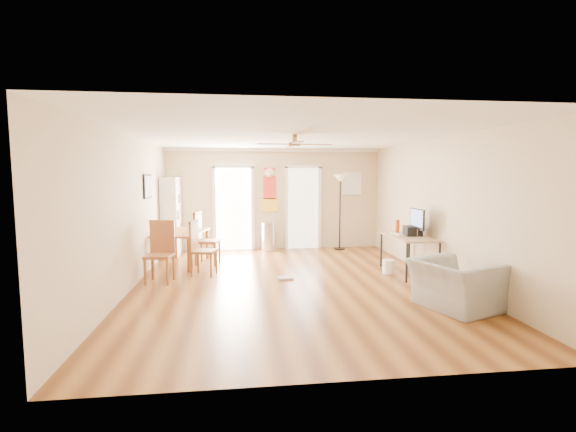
{
  "coord_description": "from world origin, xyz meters",
  "views": [
    {
      "loc": [
        -0.95,
        -7.07,
        1.93
      ],
      "look_at": [
        0.0,
        0.6,
        1.15
      ],
      "focal_mm": 25.55,
      "sensor_mm": 36.0,
      "label": 1
    }
  ],
  "objects": [
    {
      "name": "ac_grille",
      "position": [
        2.05,
        3.47,
        1.7
      ],
      "size": [
        0.5,
        0.04,
        0.6
      ],
      "primitive_type": "cube",
      "color": "white",
      "rests_on": "wall_back"
    },
    {
      "name": "dining_chair_near",
      "position": [
        -2.35,
        0.37,
        0.55
      ],
      "size": [
        0.51,
        0.51,
        1.1
      ],
      "primitive_type": null,
      "rotation": [
        0.0,
        0.0,
        -0.13
      ],
      "color": "#9F5E33",
      "rests_on": "floor"
    },
    {
      "name": "dining_chair_right_b",
      "position": [
        -1.6,
        0.84,
        0.53
      ],
      "size": [
        0.52,
        0.52,
        1.05
      ],
      "primitive_type": null,
      "rotation": [
        0.0,
        0.0,
        1.34
      ],
      "color": "olive",
      "rests_on": "floor"
    },
    {
      "name": "framed_poster",
      "position": [
        -2.73,
        1.4,
        1.7
      ],
      "size": [
        0.04,
        0.66,
        0.48
      ],
      "primitive_type": "cube",
      "color": "black",
      "rests_on": "wall_left"
    },
    {
      "name": "floor",
      "position": [
        0.0,
        0.0,
        0.0
      ],
      "size": [
        7.0,
        7.0,
        0.0
      ],
      "primitive_type": "plane",
      "color": "brown",
      "rests_on": "ground"
    },
    {
      "name": "crown_molding",
      "position": [
        0.0,
        0.0,
        2.56
      ],
      "size": [
        5.5,
        7.0,
        0.08
      ],
      "primitive_type": null,
      "color": "white",
      "rests_on": "wall_back"
    },
    {
      "name": "keyboard",
      "position": [
        2.2,
        0.71,
        0.75
      ],
      "size": [
        0.18,
        0.37,
        0.01
      ],
      "primitive_type": "cube",
      "rotation": [
        0.0,
        0.0,
        0.18
      ],
      "color": "silver",
      "rests_on": "computer_desk"
    },
    {
      "name": "wastebasket_a",
      "position": [
        1.98,
        0.53,
        0.13
      ],
      "size": [
        0.25,
        0.25,
        0.27
      ],
      "primitive_type": "cylinder",
      "rotation": [
        0.0,
        0.0,
        0.08
      ],
      "color": "white",
      "rests_on": "floor"
    },
    {
      "name": "dining_chair_right_a",
      "position": [
        -1.6,
        1.82,
        0.56
      ],
      "size": [
        0.55,
        0.55,
        1.13
      ],
      "primitive_type": null,
      "rotation": [
        0.0,
        0.0,
        1.36
      ],
      "color": "#A25E34",
      "rests_on": "floor"
    },
    {
      "name": "kitchen_doorway",
      "position": [
        -1.05,
        3.48,
        1.05
      ],
      "size": [
        0.9,
        0.1,
        2.1
      ],
      "primitive_type": null,
      "color": "white",
      "rests_on": "wall_back"
    },
    {
      "name": "wall_left",
      "position": [
        -2.75,
        0.0,
        1.3
      ],
      "size": [
        0.04,
        7.0,
        2.6
      ],
      "primitive_type": null,
      "color": "beige",
      "rests_on": "floor"
    },
    {
      "name": "trash_can",
      "position": [
        -0.19,
        3.24,
        0.36
      ],
      "size": [
        0.37,
        0.37,
        0.72
      ],
      "primitive_type": "cylinder",
      "rotation": [
        0.0,
        0.0,
        -0.12
      ],
      "color": "silver",
      "rests_on": "floor"
    },
    {
      "name": "wall_back",
      "position": [
        0.0,
        3.5,
        1.3
      ],
      "size": [
        5.5,
        0.04,
        2.6
      ],
      "primitive_type": null,
      "color": "beige",
      "rests_on": "floor"
    },
    {
      "name": "computer_desk",
      "position": [
        2.35,
        0.47,
        0.37
      ],
      "size": [
        0.7,
        1.39,
        0.75
      ],
      "primitive_type": null,
      "color": "#A27758",
      "rests_on": "floor"
    },
    {
      "name": "imac",
      "position": [
        2.47,
        0.37,
        1.01
      ],
      "size": [
        0.17,
        0.58,
        0.54
      ],
      "primitive_type": null,
      "rotation": [
        0.0,
        0.0,
        -0.17
      ],
      "color": "black",
      "rests_on": "computer_desk"
    },
    {
      "name": "armchair",
      "position": [
        2.15,
        -1.64,
        0.35
      ],
      "size": [
        1.24,
        1.33,
        0.7
      ],
      "primitive_type": "imported",
      "rotation": [
        0.0,
        0.0,
        1.91
      ],
      "color": "gray",
      "rests_on": "floor"
    },
    {
      "name": "wall_front",
      "position": [
        0.0,
        -3.5,
        1.3
      ],
      "size": [
        5.5,
        0.04,
        2.6
      ],
      "primitive_type": null,
      "color": "beige",
      "rests_on": "floor"
    },
    {
      "name": "bathroom_doorway",
      "position": [
        0.75,
        3.48,
        1.05
      ],
      "size": [
        0.8,
        0.1,
        2.1
      ],
      "primitive_type": null,
      "color": "white",
      "rests_on": "wall_back"
    },
    {
      "name": "wall_decal",
      "position": [
        -0.13,
        3.48,
        1.55
      ],
      "size": [
        0.46,
        0.03,
        1.1
      ],
      "primitive_type": "cube",
      "color": "red",
      "rests_on": "wall_back"
    },
    {
      "name": "ceiling_fan",
      "position": [
        0.0,
        -0.3,
        2.43
      ],
      "size": [
        1.24,
        1.24,
        0.2
      ],
      "primitive_type": null,
      "color": "#593819",
      "rests_on": "ceiling"
    },
    {
      "name": "torchiere_lamp",
      "position": [
        1.67,
        3.2,
        0.97
      ],
      "size": [
        0.4,
        0.4,
        1.93
      ],
      "primitive_type": null,
      "rotation": [
        0.0,
        0.0,
        0.11
      ],
      "color": "black",
      "rests_on": "floor"
    },
    {
      "name": "dining_table",
      "position": [
        -2.15,
        1.83,
        0.36
      ],
      "size": [
        1.14,
        1.59,
        0.72
      ],
      "primitive_type": null,
      "rotation": [
        0.0,
        0.0,
        -0.2
      ],
      "color": "#935C2F",
      "rests_on": "floor"
    },
    {
      "name": "ceiling",
      "position": [
        0.0,
        0.0,
        2.6
      ],
      "size": [
        5.5,
        7.0,
        0.0
      ],
      "primitive_type": null,
      "color": "silver",
      "rests_on": "floor"
    },
    {
      "name": "bookshelf",
      "position": [
        -2.54,
        3.03,
        0.93
      ],
      "size": [
        0.57,
        0.91,
        1.87
      ],
      "primitive_type": null,
      "rotation": [
        0.0,
        0.0,
        -0.26
      ],
      "color": "silver",
      "rests_on": "floor"
    },
    {
      "name": "floor_cloth",
      "position": [
        -0.08,
        0.33,
        0.02
      ],
      "size": [
        0.28,
        0.23,
        0.04
      ],
      "primitive_type": "cube",
      "rotation": [
        0.0,
        0.0,
        0.09
      ],
      "color": "#9E9E99",
      "rests_on": "floor"
    },
    {
      "name": "printer",
      "position": [
        2.45,
        0.52,
        0.84
      ],
      "size": [
        0.34,
        0.39,
        0.18
      ],
      "primitive_type": "cube",
      "rotation": [
        0.0,
        0.0,
        -0.13
      ],
      "color": "black",
      "rests_on": "computer_desk"
    },
    {
      "name": "orange_bottle",
      "position": [
        2.3,
        0.92,
        0.88
      ],
      "size": [
        0.11,
        0.11,
        0.26
      ],
      "primitive_type": "cylinder",
      "rotation": [
        0.0,
        0.0,
        0.35
      ],
      "color": "#CB4912",
      "rests_on": "computer_desk"
    },
    {
      "name": "wall_right",
      "position": [
        2.75,
        0.0,
        1.3
      ],
      "size": [
        0.04,
        7.0,
        2.6
      ],
      "primitive_type": null,
      "color": "beige",
      "rests_on": "floor"
    }
  ]
}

